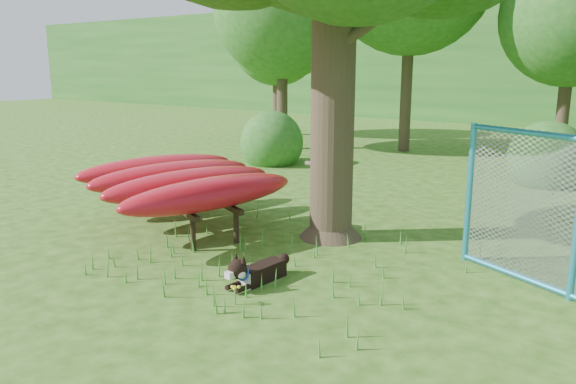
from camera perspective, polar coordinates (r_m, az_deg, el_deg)
The scene contains 10 objects.
ground at distance 7.47m, azimuth -6.78°, elevation -8.95°, with size 80.00×80.00×0.00m, color #275210.
wooden_post at distance 9.12m, azimuth 2.87°, elevation 0.06°, with size 0.39×0.14×1.42m.
kayak_rack at distance 9.82m, azimuth -10.75°, elevation 1.20°, with size 3.81×4.12×1.08m.
husky_dog at distance 7.27m, azimuth -3.44°, elevation -8.07°, with size 0.32×1.07×0.48m.
wildflower_clump at distance 6.68m, azimuth -5.41°, elevation -9.78°, with size 0.11×0.10×0.25m.
bg_tree_a at distance 18.88m, azimuth -0.61°, elevation 18.01°, with size 4.40×4.40×6.70m.
bg_tree_c at distance 18.39m, azimuth 26.98°, elevation 15.65°, with size 4.00×4.00×6.12m.
bg_tree_f at distance 22.72m, azimuth -1.13°, elevation 15.21°, with size 3.60×3.60×5.55m.
shrub_left at distance 16.14m, azimuth -1.65°, elevation 2.93°, with size 1.80×1.80×1.80m, color #235F1E.
shrub_mid at distance 14.57m, azimuth 24.60°, elevation 0.69°, with size 1.80×1.80×1.80m, color #235F1E.
Camera 1 is at (4.78, -5.04, 2.75)m, focal length 35.00 mm.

